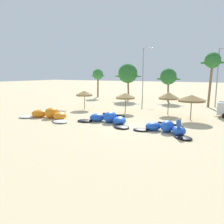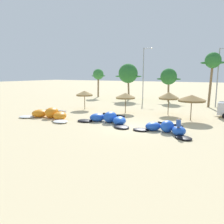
{
  "view_description": "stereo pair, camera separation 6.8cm",
  "coord_description": "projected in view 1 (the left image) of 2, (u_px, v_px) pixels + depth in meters",
  "views": [
    {
      "loc": [
        8.83,
        -20.21,
        5.34
      ],
      "look_at": [
        -3.28,
        2.0,
        1.0
      ],
      "focal_mm": 36.05,
      "sensor_mm": 36.0,
      "label": 1
    },
    {
      "loc": [
        8.89,
        -20.18,
        5.34
      ],
      "look_at": [
        -3.28,
        2.0,
        1.0
      ],
      "focal_mm": 36.05,
      "sensor_mm": 36.0,
      "label": 2
    }
  ],
  "objects": [
    {
      "name": "palm_left",
      "position": [
        128.0,
        74.0,
        45.86
      ],
      "size": [
        5.9,
        3.93,
        7.34
      ],
      "color": "brown",
      "rests_on": "ground"
    },
    {
      "name": "lamppost_west",
      "position": [
        144.0,
        71.0,
        46.18
      ],
      "size": [
        2.0,
        0.24,
        10.5
      ],
      "color": "gray",
      "rests_on": "ground"
    },
    {
      "name": "beach_umbrella_middle",
      "position": [
        125.0,
        96.0,
        30.75
      ],
      "size": [
        2.72,
        2.72,
        2.73
      ],
      "color": "brown",
      "rests_on": "ground"
    },
    {
      "name": "palm_leftmost",
      "position": [
        98.0,
        75.0,
        50.9
      ],
      "size": [
        3.61,
        2.4,
        6.39
      ],
      "color": "brown",
      "rests_on": "ground"
    },
    {
      "name": "beach_umbrella_near_van",
      "position": [
        84.0,
        93.0,
        33.72
      ],
      "size": [
        2.56,
        2.56,
        2.8
      ],
      "color": "brown",
      "rests_on": "ground"
    },
    {
      "name": "beach_umbrella_outermost",
      "position": [
        192.0,
        98.0,
        25.67
      ],
      "size": [
        3.19,
        3.19,
        2.94
      ],
      "color": "brown",
      "rests_on": "ground"
    },
    {
      "name": "ground_plane",
      "position": [
        131.0,
        127.0,
        22.56
      ],
      "size": [
        260.0,
        260.0,
        0.0
      ],
      "primitive_type": "plane",
      "color": "beige"
    },
    {
      "name": "kite_left_of_center",
      "position": [
        166.0,
        128.0,
        20.51
      ],
      "size": [
        5.92,
        3.43,
        1.08
      ],
      "color": "black",
      "rests_on": "ground"
    },
    {
      "name": "kite_far_left",
      "position": [
        50.0,
        114.0,
        27.04
      ],
      "size": [
        7.74,
        3.57,
        1.27
      ],
      "color": "white",
      "rests_on": "ground"
    },
    {
      "name": "lamppost_west_center",
      "position": [
        219.0,
        74.0,
        35.28
      ],
      "size": [
        2.13,
        0.24,
        9.25
      ],
      "color": "gray",
      "rests_on": "ground"
    },
    {
      "name": "kite_left",
      "position": [
        108.0,
        119.0,
        24.5
      ],
      "size": [
        7.02,
        3.72,
        1.21
      ],
      "color": "black",
      "rests_on": "ground"
    },
    {
      "name": "palm_center_left",
      "position": [
        213.0,
        62.0,
        34.88
      ],
      "size": [
        3.66,
        2.44,
        8.59
      ],
      "color": "brown",
      "rests_on": "ground"
    },
    {
      "name": "person_near_kites",
      "position": [
        179.0,
        127.0,
        19.33
      ],
      "size": [
        0.36,
        0.24,
        1.62
      ],
      "color": "#383842",
      "rests_on": "ground"
    },
    {
      "name": "beach_umbrella_near_palms",
      "position": [
        169.0,
        96.0,
        29.31
      ],
      "size": [
        2.65,
        2.65,
        2.96
      ],
      "color": "brown",
      "rests_on": "ground"
    },
    {
      "name": "palm_left_of_gap",
      "position": [
        168.0,
        77.0,
        42.85
      ],
      "size": [
        4.66,
        3.1,
        6.33
      ],
      "color": "#7F6647",
      "rests_on": "ground"
    }
  ]
}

